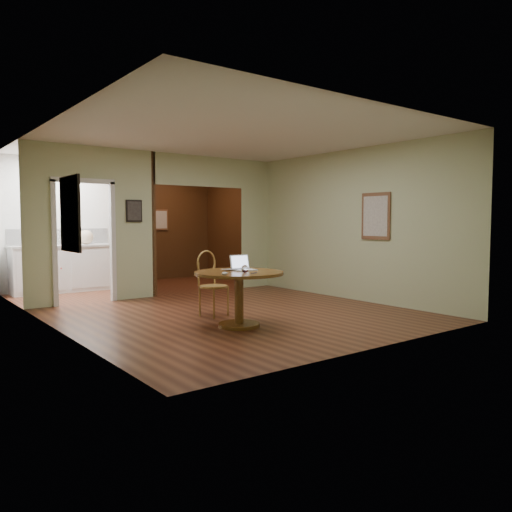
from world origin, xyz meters
TOP-DOWN VIEW (x-y plane):
  - floor at (0.00, 0.00)m, footprint 5.00×5.00m
  - room_shell at (-0.47, 3.10)m, footprint 5.20×7.50m
  - dining_table at (-0.49, -0.66)m, footprint 1.19×1.19m
  - chair at (-0.37, 0.25)m, footprint 0.50×0.50m
  - open_laptop at (-0.36, -0.55)m, footprint 0.30×0.26m
  - closed_laptop at (-0.48, -0.52)m, footprint 0.31×0.21m
  - mouse at (-0.89, -0.91)m, footprint 0.11×0.08m
  - wine_glass at (-0.52, -0.83)m, footprint 0.09×0.09m
  - pen at (-0.47, -0.97)m, footprint 0.12×0.05m
  - kitchen_cabinet at (-1.35, 4.20)m, footprint 2.06×0.60m
  - grocery_bag at (-0.91, 4.20)m, footprint 0.32×0.28m

SIDE VIEW (x-z plane):
  - floor at x=0.00m, z-range 0.00..0.00m
  - kitchen_cabinet at x=-1.35m, z-range 0.00..0.94m
  - chair at x=-0.37m, z-range 0.05..1.03m
  - dining_table at x=-0.49m, z-range 0.18..0.92m
  - pen at x=-0.47m, z-range 0.74..0.75m
  - closed_laptop at x=-0.48m, z-range 0.74..0.77m
  - mouse at x=-0.89m, z-range 0.74..0.79m
  - wine_glass at x=-0.52m, z-range 0.74..0.85m
  - open_laptop at x=-0.36m, z-range 0.70..0.91m
  - grocery_bag at x=-0.91m, z-range 0.94..1.23m
  - room_shell at x=-0.47m, z-range -1.21..3.79m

